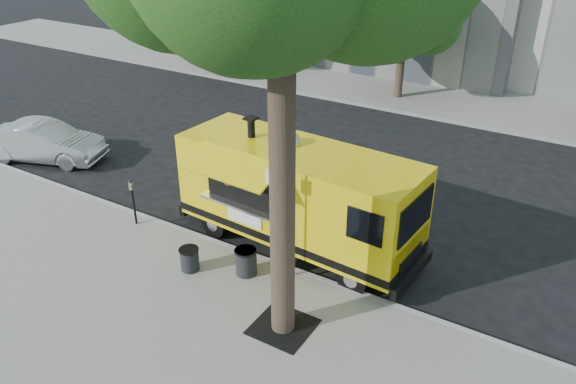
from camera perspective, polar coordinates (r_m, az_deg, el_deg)
name	(u,v)px	position (r m, az deg, el deg)	size (l,w,h in m)	color
ground	(256,236)	(15.07, -3.31, -4.49)	(120.00, 120.00, 0.00)	black
sidewalk	(150,319)	(12.60, -13.86, -12.42)	(60.00, 6.00, 0.15)	gray
curb	(235,250)	(14.40, -5.41, -5.92)	(60.00, 0.14, 0.16)	#999993
far_sidewalk	(425,97)	(26.25, 13.74, 9.38)	(60.00, 5.00, 0.15)	gray
tree_well	(283,327)	(11.95, -0.51, -13.51)	(1.20, 1.20, 0.02)	black
far_tree_b	(406,11)	(24.93, 11.85, 17.57)	(3.60, 3.60, 5.50)	#33261C
sign_post	(272,217)	(12.27, -1.64, -2.53)	(0.28, 0.06, 3.00)	silver
parking_meter	(133,197)	(15.46, -15.50, -0.45)	(0.11, 0.11, 1.33)	black
food_truck	(296,194)	(13.90, 0.83, -0.25)	(6.62, 3.22, 3.20)	yellow
sedan	(44,142)	(20.80, -23.53, 4.67)	(1.41, 4.03, 1.33)	silver
trash_bin_left	(246,261)	(13.25, -4.28, -6.98)	(0.55, 0.55, 0.65)	black
trash_bin_right	(190,258)	(13.57, -9.98, -6.66)	(0.48, 0.48, 0.57)	black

